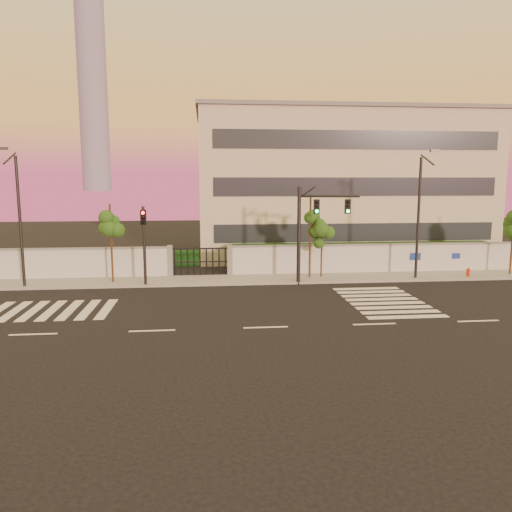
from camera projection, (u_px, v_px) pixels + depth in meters
name	position (u px, v px, depth m)	size (l,w,h in m)	color
ground	(266.00, 327.00, 22.27)	(120.00, 120.00, 0.00)	black
sidewalk	(246.00, 279.00, 32.58)	(60.00, 3.00, 0.15)	gray
perimeter_wall	(246.00, 261.00, 33.91)	(60.00, 0.36, 2.20)	#B3B5BA
hedge_row	(257.00, 258.00, 36.75)	(41.00, 4.25, 1.80)	black
institutional_building	(337.00, 184.00, 43.85)	(24.40, 12.40, 12.25)	#BAB69D
distant_skyscraper	(92.00, 80.00, 281.65)	(16.00, 16.00, 118.00)	slate
road_markings	(227.00, 307.00, 25.80)	(57.00, 7.62, 0.02)	silver
street_tree_c	(111.00, 225.00, 30.92)	(1.55, 1.23, 5.06)	#382314
street_tree_d	(311.00, 219.00, 32.51)	(1.59, 1.27, 5.46)	#382314
street_tree_e	(322.00, 237.00, 32.84)	(1.33, 1.06, 3.82)	#382314
traffic_signal_main	(311.00, 223.00, 31.01)	(3.84, 0.97, 6.11)	black
traffic_signal_secondary	(144.00, 236.00, 30.22)	(0.38, 0.36, 4.94)	black
streetlight_west	(19.00, 215.00, 29.41)	(0.50, 2.00, 8.30)	black
streetlight_east	(420.00, 212.00, 31.98)	(0.50, 2.00, 8.32)	black
fire_hydrant	(468.00, 273.00, 33.18)	(0.29, 0.27, 0.73)	red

